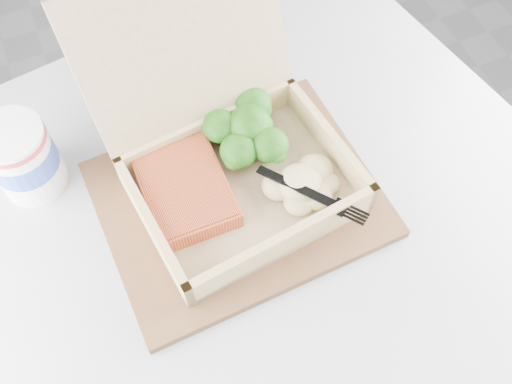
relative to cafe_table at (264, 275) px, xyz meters
name	(u,v)px	position (x,y,z in m)	size (l,w,h in m)	color
cafe_table	(264,275)	(0.00, 0.00, 0.00)	(0.87, 0.87, 0.71)	black
serving_tray	(238,199)	(-0.02, 0.03, 0.19)	(0.32, 0.26, 0.01)	brown
takeout_container	(224,141)	(-0.02, 0.08, 0.25)	(0.28, 0.30, 0.22)	tan
salmon_fillet	(186,191)	(-0.08, 0.05, 0.22)	(0.09, 0.12, 0.03)	#D54F29
broccoli_pile	(250,131)	(0.02, 0.09, 0.23)	(0.12, 0.12, 0.04)	#2E7B1B
mashed_potatoes	(300,183)	(0.05, 0.01, 0.22)	(0.09, 0.08, 0.03)	#C8BE82
plastic_fork	(281,179)	(0.03, 0.02, 0.23)	(0.09, 0.13, 0.01)	black
paper_cup	(22,157)	(-0.24, 0.16, 0.24)	(0.08, 0.08, 0.10)	white
receipt	(170,110)	(-0.05, 0.20, 0.18)	(0.07, 0.14, 0.00)	white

